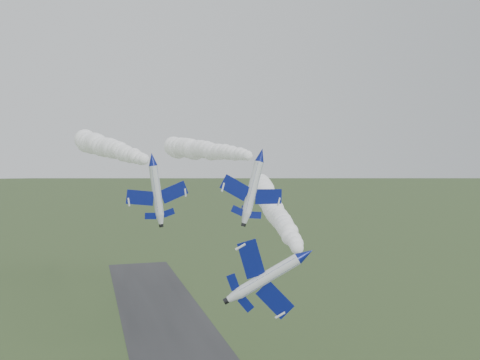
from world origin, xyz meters
name	(u,v)px	position (x,y,z in m)	size (l,w,h in m)	color
jet_lead	(306,255)	(5.81, -4.95, 33.73)	(6.05, 13.06, 9.42)	white
smoke_trail_jet_lead	(273,207)	(14.85, 32.71, 35.97)	(5.55, 71.38, 5.55)	white
jet_pair_left	(152,159)	(-10.70, 17.85, 45.69)	(10.09, 12.04, 3.08)	white
smoke_trail_jet_pair_left	(107,147)	(-16.13, 55.10, 47.93)	(5.73, 70.33, 5.73)	white
jet_pair_right	(261,155)	(7.30, 17.41, 46.33)	(10.94, 13.47, 4.11)	white
smoke_trail_jet_pair_right	(202,150)	(4.35, 50.66, 47.26)	(5.35, 60.18, 5.35)	white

